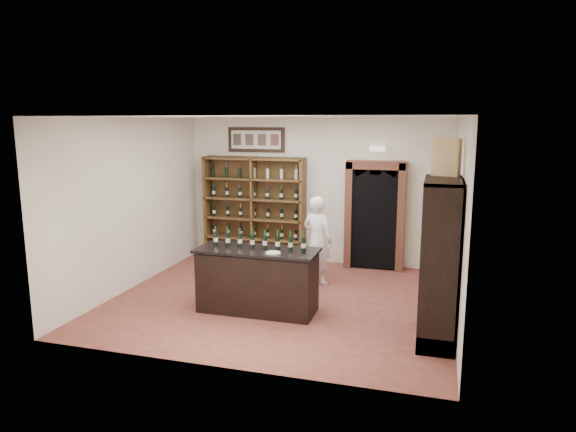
{
  "coord_description": "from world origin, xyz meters",
  "views": [
    {
      "loc": [
        2.4,
        -7.82,
        2.94
      ],
      "look_at": [
        0.03,
        0.3,
        1.37
      ],
      "focal_mm": 32.0,
      "sensor_mm": 36.0,
      "label": 1
    }
  ],
  "objects_px": {
    "counter_bottle_0": "(216,238)",
    "side_cabinet": "(441,286)",
    "wine_crate": "(446,157)",
    "tasting_counter": "(258,281)",
    "shopkeeper": "(317,240)",
    "wine_shelf": "(255,208)"
  },
  "relations": [
    {
      "from": "side_cabinet",
      "to": "counter_bottle_0",
      "type": "bearing_deg",
      "value": 173.93
    },
    {
      "from": "wine_shelf",
      "to": "side_cabinet",
      "type": "relative_size",
      "value": 1.0
    },
    {
      "from": "tasting_counter",
      "to": "side_cabinet",
      "type": "distance_m",
      "value": 2.75
    },
    {
      "from": "wine_shelf",
      "to": "side_cabinet",
      "type": "distance_m",
      "value": 5.02
    },
    {
      "from": "tasting_counter",
      "to": "side_cabinet",
      "type": "height_order",
      "value": "side_cabinet"
    },
    {
      "from": "wine_shelf",
      "to": "side_cabinet",
      "type": "height_order",
      "value": "same"
    },
    {
      "from": "counter_bottle_0",
      "to": "side_cabinet",
      "type": "distance_m",
      "value": 3.48
    },
    {
      "from": "wine_crate",
      "to": "wine_shelf",
      "type": "bearing_deg",
      "value": 164.58
    },
    {
      "from": "counter_bottle_0",
      "to": "shopkeeper",
      "type": "xyz_separation_m",
      "value": [
        1.29,
        1.57,
        -0.3
      ]
    },
    {
      "from": "counter_bottle_0",
      "to": "side_cabinet",
      "type": "xyz_separation_m",
      "value": [
        3.44,
        -0.37,
        -0.35
      ]
    },
    {
      "from": "wine_shelf",
      "to": "tasting_counter",
      "type": "height_order",
      "value": "wine_shelf"
    },
    {
      "from": "side_cabinet",
      "to": "shopkeeper",
      "type": "height_order",
      "value": "side_cabinet"
    },
    {
      "from": "wine_crate",
      "to": "tasting_counter",
      "type": "bearing_deg",
      "value": -156.68
    },
    {
      "from": "tasting_counter",
      "to": "counter_bottle_0",
      "type": "height_order",
      "value": "counter_bottle_0"
    },
    {
      "from": "wine_crate",
      "to": "counter_bottle_0",
      "type": "bearing_deg",
      "value": -158.23
    },
    {
      "from": "tasting_counter",
      "to": "counter_bottle_0",
      "type": "distance_m",
      "value": 0.95
    },
    {
      "from": "tasting_counter",
      "to": "wine_crate",
      "type": "distance_m",
      "value": 3.35
    },
    {
      "from": "counter_bottle_0",
      "to": "wine_crate",
      "type": "height_order",
      "value": "wine_crate"
    },
    {
      "from": "tasting_counter",
      "to": "wine_crate",
      "type": "xyz_separation_m",
      "value": [
        2.71,
        0.1,
        1.96
      ]
    },
    {
      "from": "tasting_counter",
      "to": "counter_bottle_0",
      "type": "bearing_deg",
      "value": 174.72
    },
    {
      "from": "tasting_counter",
      "to": "shopkeeper",
      "type": "bearing_deg",
      "value": 70.65
    },
    {
      "from": "counter_bottle_0",
      "to": "wine_crate",
      "type": "distance_m",
      "value": 3.69
    }
  ]
}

